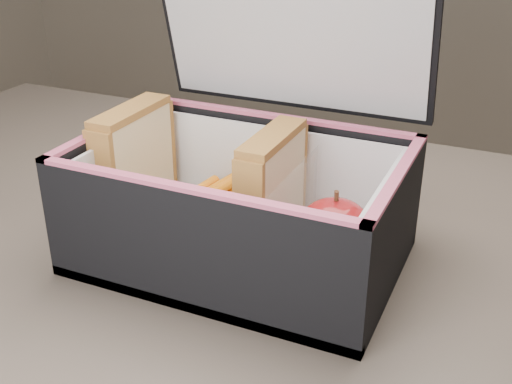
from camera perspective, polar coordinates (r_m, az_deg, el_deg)
kitchen_table at (r=0.62m, az=-1.62°, el=-14.83°), size 1.20×0.80×0.75m
lunch_bag at (r=0.57m, az=-1.17°, el=-0.41°), size 0.28×0.23×0.28m
plastic_tub at (r=0.60m, az=-4.93°, el=-0.04°), size 0.19×0.14×0.08m
sandwich_left at (r=0.63m, az=-10.75°, el=2.65°), size 0.03×0.10×0.11m
sandwich_right at (r=0.56m, az=1.43°, el=0.18°), size 0.03×0.09×0.11m
carrot_sticks at (r=0.61m, az=-4.46°, el=-1.52°), size 0.04×0.15×0.03m
paper_napkin at (r=0.55m, az=6.63°, el=-6.40°), size 0.10×0.10×0.01m
red_apple at (r=0.53m, az=6.97°, el=-3.69°), size 0.07×0.07×0.07m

